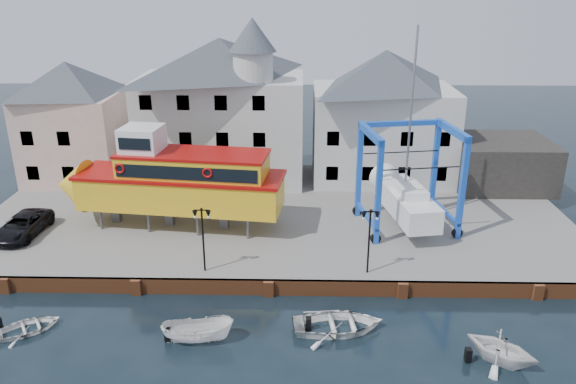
{
  "coord_description": "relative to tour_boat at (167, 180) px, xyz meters",
  "views": [
    {
      "loc": [
        1.83,
        -29.23,
        18.03
      ],
      "look_at": [
        1.0,
        7.0,
        4.0
      ],
      "focal_mm": 35.0,
      "sensor_mm": 36.0,
      "label": 1
    }
  ],
  "objects": [
    {
      "name": "building_white_main",
      "position": [
        2.74,
        10.43,
        2.91
      ],
      "size": [
        14.0,
        8.3,
        14.0
      ],
      "color": "silver",
      "rests_on": "hardstanding"
    },
    {
      "name": "lamp_post_right",
      "position": [
        13.61,
        -6.77,
        -0.26
      ],
      "size": [
        1.12,
        0.32,
        4.2
      ],
      "color": "black",
      "rests_on": "hardstanding"
    },
    {
      "name": "ground",
      "position": [
        7.61,
        -7.97,
        -4.44
      ],
      "size": [
        140.0,
        140.0,
        0.0
      ],
      "primitive_type": "plane",
      "color": "black",
      "rests_on": "ground"
    },
    {
      "name": "building_white_right",
      "position": [
        16.61,
        11.03,
        2.16
      ],
      "size": [
        12.0,
        8.0,
        11.2
      ],
      "color": "silver",
      "rests_on": "hardstanding"
    },
    {
      "name": "motorboat_d",
      "position": [
        -5.24,
        -11.88,
        -4.44
      ],
      "size": [
        4.06,
        3.8,
        0.69
      ],
      "primitive_type": "imported",
      "rotation": [
        0.0,
        0.0,
        2.16
      ],
      "color": "white",
      "rests_on": "ground"
    },
    {
      "name": "quay_wall",
      "position": [
        7.61,
        -7.86,
        -3.94
      ],
      "size": [
        44.0,
        0.47,
        1.0
      ],
      "color": "brown",
      "rests_on": "ground"
    },
    {
      "name": "hardstanding",
      "position": [
        7.61,
        3.03,
        -3.94
      ],
      "size": [
        44.0,
        22.0,
        1.0
      ],
      "primitive_type": "cube",
      "color": "slate",
      "rests_on": "ground"
    },
    {
      "name": "building_pink",
      "position": [
        -10.39,
        10.03,
        1.71
      ],
      "size": [
        8.0,
        7.0,
        10.3
      ],
      "color": "#C59C91",
      "rests_on": "hardstanding"
    },
    {
      "name": "shed_dark",
      "position": [
        26.61,
        9.03,
        -1.44
      ],
      "size": [
        8.0,
        7.0,
        4.0
      ],
      "primitive_type": "cube",
      "color": "black",
      "rests_on": "hardstanding"
    },
    {
      "name": "motorboat_c",
      "position": [
        19.48,
        -13.92,
        -4.44
      ],
      "size": [
        4.71,
        4.62,
        1.88
      ],
      "primitive_type": "imported",
      "rotation": [
        0.0,
        0.0,
        0.91
      ],
      "color": "white",
      "rests_on": "ground"
    },
    {
      "name": "tour_boat",
      "position": [
        0.0,
        0.0,
        0.0
      ],
      "size": [
        17.09,
        6.0,
        7.28
      ],
      "rotation": [
        0.0,
        0.0,
        -0.12
      ],
      "color": "#59595E",
      "rests_on": "hardstanding"
    },
    {
      "name": "van",
      "position": [
        -9.91,
        -2.01,
        -2.71
      ],
      "size": [
        2.77,
        5.4,
        1.46
      ],
      "primitive_type": "imported",
      "rotation": [
        0.0,
        0.0,
        -0.07
      ],
      "color": "black",
      "rests_on": "hardstanding"
    },
    {
      "name": "travel_lift",
      "position": [
        16.93,
        0.95,
        -1.09
      ],
      "size": [
        7.32,
        9.57,
        14.05
      ],
      "rotation": [
        0.0,
        0.0,
        0.17
      ],
      "color": "#1250B1",
      "rests_on": "hardstanding"
    },
    {
      "name": "lamp_post_left",
      "position": [
        3.61,
        -6.77,
        -0.26
      ],
      "size": [
        1.12,
        0.32,
        4.2
      ],
      "color": "black",
      "rests_on": "hardstanding"
    },
    {
      "name": "motorboat_b",
      "position": [
        11.57,
        -11.4,
        -4.44
      ],
      "size": [
        5.27,
        4.03,
        1.02
      ],
      "primitive_type": "imported",
      "rotation": [
        0.0,
        0.0,
        1.68
      ],
      "color": "white",
      "rests_on": "ground"
    },
    {
      "name": "motorboat_a",
      "position": [
        4.14,
        -12.58,
        -4.44
      ],
      "size": [
        3.91,
        1.77,
        1.47
      ],
      "primitive_type": "imported",
      "rotation": [
        0.0,
        0.0,
        1.66
      ],
      "color": "white",
      "rests_on": "ground"
    }
  ]
}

